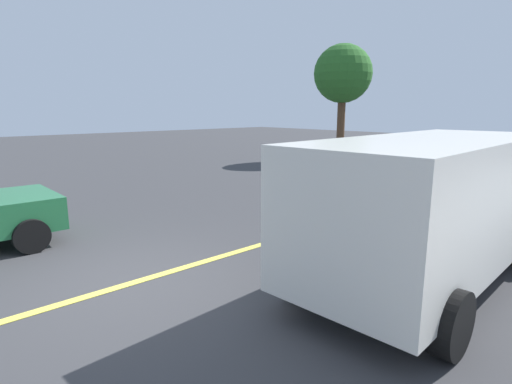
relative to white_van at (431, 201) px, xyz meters
The scene contains 5 objects.
ground_plane 4.76m from the white_van, 140.24° to the left, with size 80.00×80.00×0.00m, color #38383A.
lane_marking_centre 3.24m from the white_van, 100.17° to the left, with size 28.00×0.16×0.01m, color #E0D14C.
white_van is the anchor object (origin of this frame).
car_blue_approaching 7.23m from the white_van, 18.47° to the left, with size 4.44×2.40×1.60m.
tree_left_verge 15.68m from the white_van, 41.34° to the left, with size 2.90×2.90×5.81m.
Camera 1 is at (-2.39, -5.58, 2.60)m, focal length 28.66 mm.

